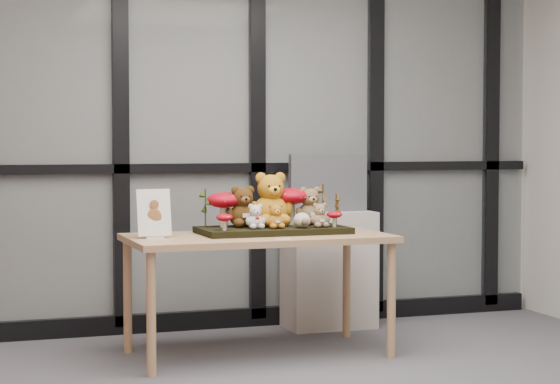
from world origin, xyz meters
name	(u,v)px	position (x,y,z in m)	size (l,w,h in m)	color
room_shell	(335,31)	(0.00, 0.00, 1.68)	(5.00, 5.00, 5.00)	#B9B6AE
glass_partition	(190,111)	(0.00, 2.47, 1.42)	(4.90, 0.06, 2.78)	#2D383F
display_table	(258,247)	(0.17, 1.59, 0.62)	(1.48, 0.75, 0.69)	tan
diorama_tray	(273,230)	(0.28, 1.65, 0.71)	(0.85, 0.42, 0.04)	black
bear_pooh_yellow	(270,196)	(0.30, 1.74, 0.90)	(0.26, 0.24, 0.34)	#C17F17
bear_brown_medium	(243,204)	(0.12, 1.71, 0.86)	(0.20, 0.18, 0.26)	#40270C
bear_tan_back	(310,204)	(0.54, 1.74, 0.85)	(0.19, 0.17, 0.25)	brown
bear_small_yellow	(276,215)	(0.27, 1.55, 0.81)	(0.12, 0.11, 0.16)	#BC711A
bear_white_bow	(255,215)	(0.15, 1.57, 0.81)	(0.12, 0.11, 0.16)	silver
bear_beige_small	(320,214)	(0.53, 1.54, 0.81)	(0.12, 0.11, 0.16)	#8A7151
plush_cream_hedgehog	(302,219)	(0.42, 1.53, 0.78)	(0.07, 0.07, 0.10)	beige
mushroom_back_left	(224,208)	(0.02, 1.75, 0.84)	(0.20, 0.20, 0.22)	#9D0513
mushroom_back_right	(291,204)	(0.44, 1.77, 0.85)	(0.22, 0.22, 0.24)	#9D0513
mushroom_front_left	(224,221)	(-0.04, 1.52, 0.78)	(0.09, 0.09, 0.10)	#9D0513
mushroom_front_right	(334,218)	(0.62, 1.54, 0.78)	(0.09, 0.09, 0.10)	#9D0513
sprig_green_far_left	(205,208)	(-0.09, 1.75, 0.84)	(0.05, 0.05, 0.22)	#19370C
sprig_green_mid_left	(226,209)	(0.05, 1.80, 0.83)	(0.05, 0.05, 0.20)	#19370C
sprig_dry_far_right	(323,204)	(0.63, 1.74, 0.85)	(0.05, 0.05, 0.24)	brown
sprig_dry_mid_right	(336,209)	(0.67, 1.63, 0.82)	(0.05, 0.05, 0.19)	brown
sprig_green_centre	(251,207)	(0.20, 1.81, 0.83)	(0.05, 0.05, 0.21)	#19370C
sign_holder	(154,216)	(-0.42, 1.60, 0.82)	(0.19, 0.07, 0.27)	silver
label_card	(283,239)	(0.22, 1.30, 0.69)	(0.08, 0.03, 0.00)	white
cabinet	(329,270)	(0.88, 2.26, 0.38)	(0.57, 0.33, 0.76)	#B3A9A0
monitor	(328,183)	(0.88, 2.28, 0.95)	(0.53, 0.06, 0.38)	#52555A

